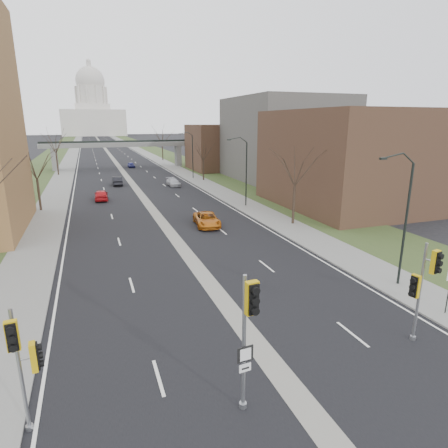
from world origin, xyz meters
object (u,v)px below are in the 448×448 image
car_right_near (207,219)px  car_right_far (131,165)px  car_left_far (117,181)px  signal_pole_median (248,322)px  signal_pole_left (23,355)px  car_right_mid (173,182)px  car_left_near (101,195)px  signal_pole_right (423,280)px

car_right_near → car_right_far: size_ratio=1.39×
car_left_far → signal_pole_median: bearing=90.5°
signal_pole_left → car_right_mid: (15.97, 50.30, -2.48)m
car_left_near → car_right_mid: (12.08, 8.59, -0.12)m
car_left_far → car_right_far: car_left_far is taller
signal_pole_right → car_right_near: size_ratio=1.01×
signal_pole_left → car_left_near: bearing=79.2°
car_left_far → car_right_far: (5.25, 26.03, -0.11)m
car_left_near → car_right_far: (8.35, 38.73, -0.13)m
signal_pole_median → car_right_near: (6.40, 25.62, -3.10)m
signal_pole_median → signal_pole_right: size_ratio=1.07×
signal_pole_left → car_right_mid: 52.83m
signal_pole_right → car_left_near: signal_pole_right is taller
signal_pole_left → signal_pole_median: (7.37, -1.73, 0.70)m
car_right_near → signal_pole_median: bearing=-97.2°
car_left_near → car_right_near: car_left_near is taller
car_left_far → signal_pole_left: bearing=82.8°
car_left_near → car_left_far: car_left_near is taller
car_left_near → signal_pole_left: bearing=86.5°
signal_pole_right → signal_pole_left: bearing=165.9°
car_left_far → car_right_mid: size_ratio=1.01×
signal_pole_median → car_right_mid: size_ratio=1.25×
signal_pole_right → car_right_near: signal_pole_right is taller
signal_pole_left → car_left_far: (6.99, 54.40, -2.38)m
signal_pole_left → car_right_far: 81.40m
signal_pole_median → signal_pole_right: 9.77m
signal_pole_right → car_right_mid: signal_pole_right is taller
signal_pole_left → car_right_mid: size_ratio=1.09×
car_right_far → signal_pole_median: bearing=-95.8°
car_left_near → car_right_mid: 14.83m
car_right_mid → car_right_far: (-3.73, 30.14, -0.01)m
signal_pole_median → car_right_mid: 52.83m
car_right_mid → car_right_far: bearing=94.4°
car_right_near → car_right_mid: size_ratio=1.16×
car_right_near → car_right_far: bearing=98.3°
signal_pole_right → signal_pole_median: bearing=175.5°
car_left_far → car_right_far: 26.56m
car_left_near → car_left_far: size_ratio=1.00×
signal_pole_right → car_right_far: bearing=80.2°
signal_pole_left → car_right_far: signal_pole_left is taller
signal_pole_median → car_left_near: 43.68m
signal_pole_left → car_left_far: bearing=77.2°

